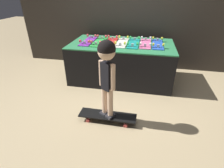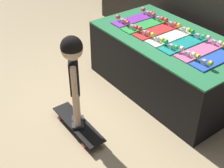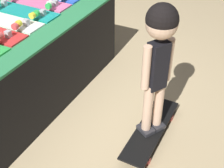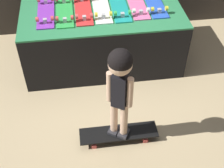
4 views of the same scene
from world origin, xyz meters
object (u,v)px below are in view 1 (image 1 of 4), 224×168
at_px(skateboard_purple_on_rack, 88,41).
at_px(child, 107,66).
at_px(skateboard_white_on_rack, 122,42).
at_px(skateboard_on_floor, 108,116).
at_px(skateboard_green_on_rack, 99,41).
at_px(skateboard_pink_on_rack, 145,43).
at_px(skateboard_blue_on_rack, 158,44).
at_px(skateboard_red_on_rack, 110,42).
at_px(skateboard_teal_on_rack, 134,43).

xyz_separation_m(skateboard_purple_on_rack, child, (0.65, -1.31, 0.07)).
distance_m(skateboard_white_on_rack, skateboard_on_floor, 1.48).
bearing_deg(skateboard_green_on_rack, skateboard_purple_on_rack, 176.77).
distance_m(skateboard_pink_on_rack, skateboard_blue_on_rack, 0.21).
relative_size(skateboard_white_on_rack, skateboard_blue_on_rack, 1.00).
distance_m(skateboard_purple_on_rack, child, 1.46).
xyz_separation_m(skateboard_white_on_rack, skateboard_pink_on_rack, (0.43, 0.02, 0.00)).
relative_size(skateboard_purple_on_rack, skateboard_white_on_rack, 1.00).
relative_size(skateboard_white_on_rack, skateboard_pink_on_rack, 1.00).
xyz_separation_m(skateboard_purple_on_rack, skateboard_on_floor, (0.65, -1.31, -0.66)).
relative_size(skateboard_purple_on_rack, skateboard_red_on_rack, 1.00).
relative_size(skateboard_green_on_rack, skateboard_pink_on_rack, 1.00).
bearing_deg(skateboard_red_on_rack, skateboard_white_on_rack, 2.41).
height_order(skateboard_green_on_rack, skateboard_red_on_rack, same).
bearing_deg(skateboard_teal_on_rack, skateboard_blue_on_rack, 3.93).
bearing_deg(child, skateboard_on_floor, 121.20).
bearing_deg(skateboard_purple_on_rack, skateboard_on_floor, -63.40).
height_order(skateboard_green_on_rack, child, child).
bearing_deg(child, skateboard_teal_on_rack, 111.61).
relative_size(skateboard_purple_on_rack, skateboard_green_on_rack, 1.00).
distance_m(skateboard_pink_on_rack, child, 1.41).
height_order(skateboard_purple_on_rack, skateboard_blue_on_rack, same).
height_order(skateboard_on_floor, child, child).
xyz_separation_m(skateboard_red_on_rack, skateboard_teal_on_rack, (0.43, 0.01, 0.00)).
height_order(skateboard_red_on_rack, skateboard_pink_on_rack, same).
distance_m(skateboard_green_on_rack, skateboard_blue_on_rack, 1.07).
relative_size(skateboard_on_floor, child, 0.76).
xyz_separation_m(skateboard_purple_on_rack, skateboard_blue_on_rack, (1.28, 0.04, 0.00)).
height_order(skateboard_white_on_rack, skateboard_on_floor, skateboard_white_on_rack).
bearing_deg(skateboard_green_on_rack, skateboard_pink_on_rack, 3.21).
xyz_separation_m(skateboard_green_on_rack, skateboard_blue_on_rack, (1.07, 0.05, 0.00)).
xyz_separation_m(skateboard_green_on_rack, skateboard_red_on_rack, (0.21, 0.01, 0.00)).
distance_m(skateboard_blue_on_rack, skateboard_on_floor, 1.63).
bearing_deg(skateboard_white_on_rack, skateboard_on_floor, -89.45).
relative_size(skateboard_red_on_rack, skateboard_teal_on_rack, 1.00).
height_order(skateboard_green_on_rack, skateboard_teal_on_rack, same).
distance_m(skateboard_white_on_rack, skateboard_blue_on_rack, 0.64).
xyz_separation_m(skateboard_teal_on_rack, skateboard_pink_on_rack, (0.21, 0.03, 0.00)).
bearing_deg(skateboard_blue_on_rack, skateboard_white_on_rack, -177.47).
xyz_separation_m(skateboard_purple_on_rack, skateboard_green_on_rack, (0.21, -0.01, 0.00)).
bearing_deg(skateboard_blue_on_rack, child, -115.05).
xyz_separation_m(skateboard_purple_on_rack, skateboard_red_on_rack, (0.43, 0.00, 0.00)).
bearing_deg(skateboard_blue_on_rack, skateboard_on_floor, -115.05).
bearing_deg(skateboard_on_floor, skateboard_purple_on_rack, 116.60).
xyz_separation_m(skateboard_white_on_rack, skateboard_on_floor, (0.01, -1.32, -0.66)).
bearing_deg(skateboard_white_on_rack, skateboard_purple_on_rack, -179.03).
height_order(skateboard_purple_on_rack, skateboard_red_on_rack, same).
bearing_deg(skateboard_white_on_rack, skateboard_red_on_rack, -177.59).
bearing_deg(skateboard_blue_on_rack, skateboard_pink_on_rack, -179.10).
relative_size(skateboard_green_on_rack, skateboard_blue_on_rack, 1.00).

